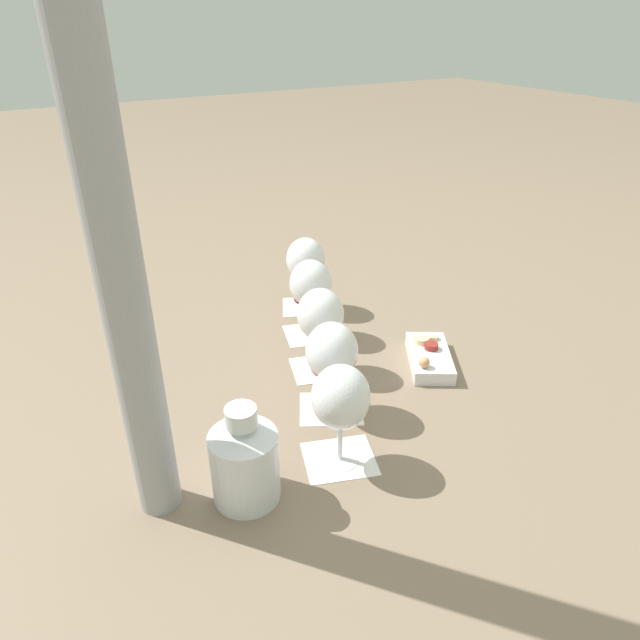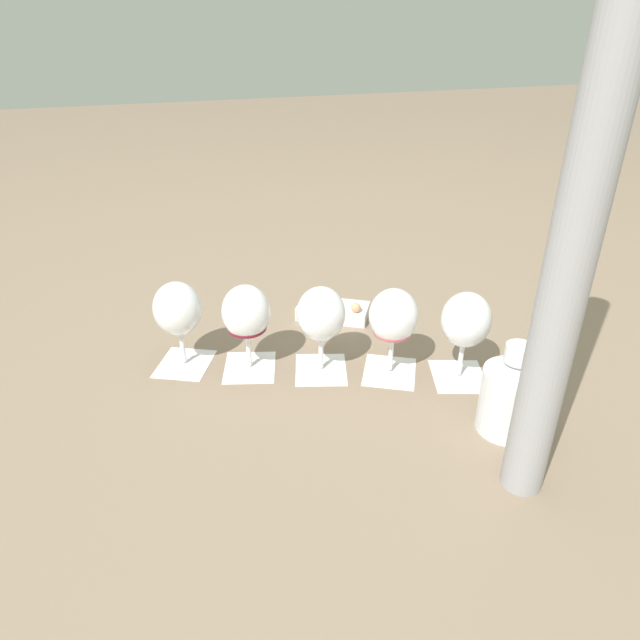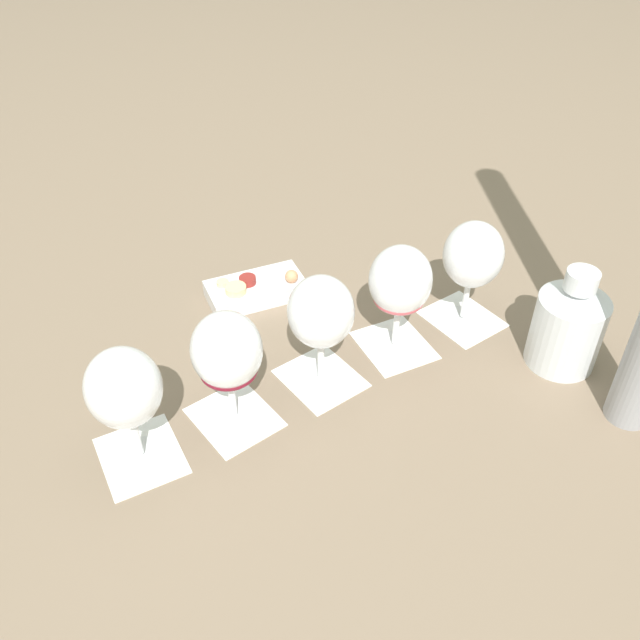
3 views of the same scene
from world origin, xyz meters
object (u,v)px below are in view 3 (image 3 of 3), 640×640
at_px(wine_glass_0, 473,259).
at_px(wine_glass_4, 125,392).
at_px(wine_glass_2, 323,315).
at_px(wine_glass_3, 227,354).
at_px(wine_glass_1, 400,284).
at_px(ceramic_vase, 568,324).
at_px(snack_dish, 256,289).

height_order(wine_glass_0, wine_glass_4, same).
distance_m(wine_glass_2, wine_glass_3, 0.15).
relative_size(wine_glass_0, wine_glass_2, 1.00).
xyz_separation_m(wine_glass_1, wine_glass_3, (0.26, -0.10, 0.00)).
distance_m(wine_glass_3, ceramic_vase, 0.50).
xyz_separation_m(wine_glass_3, ceramic_vase, (-0.38, 0.32, -0.05)).
height_order(wine_glass_2, wine_glass_3, same).
bearing_deg(wine_glass_2, wine_glass_1, 157.69).
height_order(wine_glass_3, snack_dish, wine_glass_3).
xyz_separation_m(wine_glass_0, wine_glass_2, (0.24, -0.11, 0.00)).
xyz_separation_m(wine_glass_0, ceramic_vase, (0.01, 0.16, -0.05)).
bearing_deg(snack_dish, wine_glass_4, 15.33).
distance_m(wine_glass_1, wine_glass_3, 0.28).
distance_m(ceramic_vase, snack_dish, 0.50).
height_order(wine_glass_3, ceramic_vase, wine_glass_3).
xyz_separation_m(wine_glass_4, ceramic_vase, (-0.50, 0.38, -0.05)).
xyz_separation_m(wine_glass_1, wine_glass_4, (0.38, -0.16, -0.00)).
relative_size(wine_glass_3, ceramic_vase, 1.08).
relative_size(wine_glass_4, ceramic_vase, 1.08).
relative_size(wine_glass_2, wine_glass_4, 1.00).
relative_size(wine_glass_1, wine_glass_4, 1.00).
distance_m(wine_glass_2, snack_dish, 0.25).
height_order(wine_glass_2, snack_dish, wine_glass_2).
distance_m(wine_glass_0, ceramic_vase, 0.17).
distance_m(wine_glass_4, ceramic_vase, 0.63).
bearing_deg(wine_glass_2, wine_glass_0, 156.21).
bearing_deg(wine_glass_2, wine_glass_3, -21.40).
distance_m(wine_glass_0, wine_glass_3, 0.41).
relative_size(wine_glass_0, wine_glass_3, 1.00).
bearing_deg(wine_glass_2, ceramic_vase, 131.42).
height_order(wine_glass_0, wine_glass_3, same).
height_order(wine_glass_3, wine_glass_4, same).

